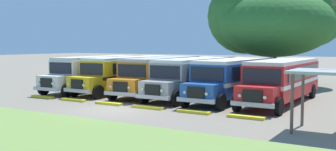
% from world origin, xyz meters
% --- Properties ---
extents(ground_plane, '(220.00, 220.00, 0.00)m').
position_xyz_m(ground_plane, '(0.00, 0.00, 0.00)').
color(ground_plane, slate).
extents(foreground_grass_strip, '(80.00, 8.15, 0.01)m').
position_xyz_m(foreground_grass_strip, '(0.00, -6.73, 0.00)').
color(foreground_grass_strip, olive).
rests_on(foreground_grass_strip, ground_plane).
extents(parked_bus_slot_0, '(2.88, 10.86, 2.82)m').
position_xyz_m(parked_bus_slot_0, '(-7.71, 7.57, 1.58)').
color(parked_bus_slot_0, silver).
rests_on(parked_bus_slot_0, ground_plane).
extents(parked_bus_slot_1, '(2.97, 10.88, 2.82)m').
position_xyz_m(parked_bus_slot_1, '(-4.74, 7.93, 1.58)').
color(parked_bus_slot_1, yellow).
rests_on(parked_bus_slot_1, ground_plane).
extents(parked_bus_slot_2, '(3.40, 10.95, 2.82)m').
position_xyz_m(parked_bus_slot_2, '(-1.71, 8.09, 1.58)').
color(parked_bus_slot_2, orange).
rests_on(parked_bus_slot_2, ground_plane).
extents(parked_bus_slot_3, '(2.72, 10.85, 2.82)m').
position_xyz_m(parked_bus_slot_3, '(1.40, 7.85, 1.58)').
color(parked_bus_slot_3, '#9E9993').
rests_on(parked_bus_slot_3, ground_plane).
extents(parked_bus_slot_4, '(2.82, 10.86, 2.82)m').
position_xyz_m(parked_bus_slot_4, '(4.44, 7.93, 1.58)').
color(parked_bus_slot_4, '#23519E').
rests_on(parked_bus_slot_4, ground_plane).
extents(parked_bus_slot_5, '(2.80, 10.85, 2.82)m').
position_xyz_m(parked_bus_slot_5, '(7.72, 8.13, 1.58)').
color(parked_bus_slot_5, red).
rests_on(parked_bus_slot_5, ground_plane).
extents(curb_wheelstop_0, '(2.00, 0.36, 0.15)m').
position_xyz_m(curb_wheelstop_0, '(-7.62, 1.51, 0.07)').
color(curb_wheelstop_0, yellow).
rests_on(curb_wheelstop_0, ground_plane).
extents(curb_wheelstop_1, '(2.00, 0.36, 0.15)m').
position_xyz_m(curb_wheelstop_1, '(-4.57, 1.51, 0.07)').
color(curb_wheelstop_1, yellow).
rests_on(curb_wheelstop_1, ground_plane).
extents(curb_wheelstop_2, '(2.00, 0.36, 0.15)m').
position_xyz_m(curb_wheelstop_2, '(-1.52, 1.51, 0.07)').
color(curb_wheelstop_2, yellow).
rests_on(curb_wheelstop_2, ground_plane).
extents(curb_wheelstop_3, '(2.00, 0.36, 0.15)m').
position_xyz_m(curb_wheelstop_3, '(1.52, 1.51, 0.07)').
color(curb_wheelstop_3, yellow).
rests_on(curb_wheelstop_3, ground_plane).
extents(curb_wheelstop_4, '(2.00, 0.36, 0.15)m').
position_xyz_m(curb_wheelstop_4, '(4.57, 1.51, 0.07)').
color(curb_wheelstop_4, yellow).
rests_on(curb_wheelstop_4, ground_plane).
extents(curb_wheelstop_5, '(2.00, 0.36, 0.15)m').
position_xyz_m(curb_wheelstop_5, '(7.62, 1.51, 0.07)').
color(curb_wheelstop_5, yellow).
rests_on(curb_wheelstop_5, ground_plane).
extents(broad_shade_tree, '(12.10, 11.42, 10.08)m').
position_xyz_m(broad_shade_tree, '(3.63, 19.31, 6.02)').
color(broad_shade_tree, brown).
rests_on(broad_shade_tree, ground_plane).
extents(waiting_shelter, '(3.60, 2.60, 2.72)m').
position_xyz_m(waiting_shelter, '(12.02, 0.19, 2.45)').
color(waiting_shelter, brown).
rests_on(waiting_shelter, ground_plane).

